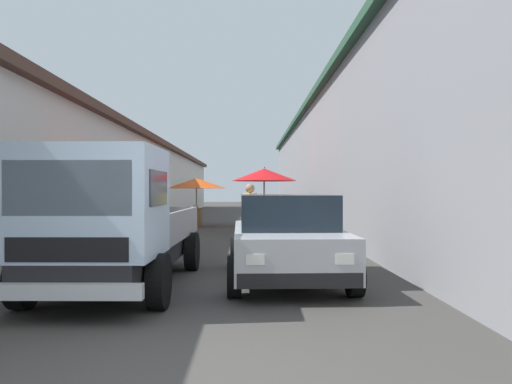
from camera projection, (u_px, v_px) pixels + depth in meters
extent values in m
plane|color=#3D3A38|center=(229.00, 233.00, 17.22)|extent=(90.00, 90.00, 0.00)
cube|color=beige|center=(57.00, 183.00, 19.37)|extent=(49.50, 7.00, 3.59)
cube|color=#4C3328|center=(57.00, 135.00, 19.36)|extent=(49.80, 7.50, 0.24)
cube|color=gray|center=(403.00, 163.00, 19.55)|extent=(49.50, 7.00, 5.20)
cube|color=#284C38|center=(403.00, 95.00, 19.54)|extent=(49.80, 7.50, 0.24)
cylinder|color=#9E9EA3|center=(196.00, 202.00, 20.61)|extent=(0.06, 0.06, 2.03)
cone|color=#D84C14|center=(196.00, 183.00, 20.60)|extent=(2.55, 2.55, 0.44)
sphere|color=#9E9EA3|center=(196.00, 177.00, 20.60)|extent=(0.07, 0.07, 0.07)
cube|color=brown|center=(192.00, 218.00, 20.43)|extent=(0.98, 0.79, 0.74)
sphere|color=orange|center=(187.00, 208.00, 20.35)|extent=(0.09, 0.09, 0.09)
sphere|color=orange|center=(184.00, 208.00, 20.16)|extent=(0.09, 0.09, 0.09)
sphere|color=orange|center=(198.00, 207.00, 20.77)|extent=(0.09, 0.09, 0.09)
sphere|color=orange|center=(189.00, 207.00, 20.59)|extent=(0.09, 0.09, 0.09)
sphere|color=orange|center=(194.00, 208.00, 20.36)|extent=(0.09, 0.09, 0.09)
sphere|color=orange|center=(194.00, 206.00, 20.43)|extent=(0.09, 0.09, 0.09)
cylinder|color=#9E9EA3|center=(264.00, 199.00, 20.80)|extent=(0.06, 0.06, 2.28)
cone|color=red|center=(264.00, 177.00, 20.79)|extent=(2.43, 2.43, 0.37)
sphere|color=#9E9EA3|center=(264.00, 171.00, 20.79)|extent=(0.07, 0.07, 0.07)
cube|color=olive|center=(266.00, 216.00, 20.71)|extent=(0.83, 0.78, 0.84)
sphere|color=orange|center=(261.00, 204.00, 20.54)|extent=(0.09, 0.09, 0.09)
sphere|color=orange|center=(263.00, 205.00, 20.61)|extent=(0.09, 0.09, 0.09)
sphere|color=orange|center=(262.00, 205.00, 20.72)|extent=(0.09, 0.09, 0.09)
cylinder|color=#9E9EA3|center=(117.00, 213.00, 10.93)|extent=(0.06, 0.06, 2.03)
cone|color=red|center=(116.00, 175.00, 10.93)|extent=(2.32, 2.32, 0.34)
sphere|color=#9E9EA3|center=(116.00, 166.00, 10.93)|extent=(0.07, 0.07, 0.07)
cube|color=olive|center=(123.00, 239.00, 11.01)|extent=(0.75, 0.65, 0.85)
sphere|color=orange|center=(118.00, 218.00, 10.94)|extent=(0.09, 0.09, 0.09)
sphere|color=orange|center=(118.00, 219.00, 10.81)|extent=(0.09, 0.09, 0.09)
sphere|color=orange|center=(135.00, 218.00, 11.26)|extent=(0.09, 0.09, 0.09)
sphere|color=orange|center=(120.00, 218.00, 11.25)|extent=(0.09, 0.09, 0.09)
cylinder|color=#9E9EA3|center=(264.00, 202.00, 16.54)|extent=(0.06, 0.06, 2.26)
cone|color=red|center=(264.00, 175.00, 16.54)|extent=(2.21, 2.21, 0.42)
sphere|color=#9E9EA3|center=(264.00, 167.00, 16.54)|extent=(0.07, 0.07, 0.07)
cube|color=olive|center=(266.00, 225.00, 16.34)|extent=(0.96, 0.70, 0.74)
sphere|color=orange|center=(267.00, 212.00, 16.38)|extent=(0.09, 0.09, 0.09)
sphere|color=orange|center=(265.00, 213.00, 16.03)|extent=(0.09, 0.09, 0.09)
sphere|color=orange|center=(266.00, 210.00, 16.65)|extent=(0.09, 0.09, 0.09)
cube|color=#ADAFB5|center=(286.00, 247.00, 8.28)|extent=(3.94, 1.80, 0.64)
cube|color=#19232D|center=(285.00, 211.00, 8.43)|extent=(2.37, 1.56, 0.56)
cube|color=black|center=(300.00, 280.00, 6.37)|extent=(0.14, 1.65, 0.20)
cube|color=silver|center=(345.00, 259.00, 6.37)|extent=(0.07, 0.24, 0.14)
cube|color=silver|center=(255.00, 259.00, 6.33)|extent=(0.07, 0.24, 0.14)
cylinder|color=black|center=(355.00, 276.00, 6.99)|extent=(0.60, 0.21, 0.60)
cylinder|color=black|center=(234.00, 277.00, 6.93)|extent=(0.60, 0.21, 0.60)
cylinder|color=black|center=(323.00, 252.00, 9.64)|extent=(0.60, 0.21, 0.60)
cylinder|color=black|center=(236.00, 253.00, 9.58)|extent=(0.60, 0.21, 0.60)
cube|color=black|center=(126.00, 254.00, 7.89)|extent=(4.83, 1.57, 0.36)
cube|color=#ADC6E0|center=(90.00, 202.00, 6.25)|extent=(1.57, 1.78, 1.40)
cube|color=#19232D|center=(68.00, 188.00, 5.51)|extent=(0.09, 1.47, 0.63)
cube|color=#19232D|center=(90.00, 188.00, 6.25)|extent=(1.08, 1.80, 0.45)
cube|color=black|center=(68.00, 249.00, 5.51)|extent=(0.09, 1.40, 0.28)
cube|color=silver|center=(65.00, 292.00, 5.43)|extent=(0.16, 1.75, 0.18)
cube|color=gray|center=(184.00, 224.00, 8.70)|extent=(3.16, 0.13, 0.50)
cube|color=gray|center=(92.00, 224.00, 8.71)|extent=(3.16, 0.13, 0.50)
cube|color=gray|center=(157.00, 219.00, 10.26)|extent=(0.09, 1.65, 0.50)
cylinder|color=black|center=(159.00, 281.00, 6.25)|extent=(0.72, 0.24, 0.72)
cylinder|color=black|center=(23.00, 281.00, 6.26)|extent=(0.72, 0.24, 0.72)
cylinder|color=black|center=(192.00, 251.00, 9.32)|extent=(0.72, 0.24, 0.72)
cylinder|color=black|center=(101.00, 251.00, 9.33)|extent=(0.72, 0.24, 0.72)
cylinder|color=navy|center=(251.00, 235.00, 12.02)|extent=(0.14, 0.14, 0.83)
cylinder|color=navy|center=(249.00, 235.00, 12.18)|extent=(0.14, 0.14, 0.83)
cube|color=#D8C666|center=(250.00, 206.00, 12.10)|extent=(0.52, 0.35, 0.62)
sphere|color=#A57A5B|center=(250.00, 188.00, 12.09)|extent=(0.23, 0.23, 0.23)
cylinder|color=#D8C666|center=(254.00, 205.00, 11.82)|extent=(0.08, 0.08, 0.56)
cylinder|color=#D8C666|center=(246.00, 204.00, 12.37)|extent=(0.08, 0.08, 0.56)
cylinder|color=black|center=(285.00, 221.00, 20.25)|extent=(0.45, 0.18, 0.44)
cylinder|color=black|center=(281.00, 224.00, 19.03)|extent=(0.45, 0.20, 0.44)
cube|color=silver|center=(283.00, 221.00, 19.59)|extent=(0.94, 0.46, 0.08)
ellipsoid|color=black|center=(282.00, 212.00, 19.29)|extent=(0.60, 0.37, 0.20)
cube|color=silver|center=(285.00, 211.00, 20.20)|extent=(0.20, 0.34, 0.56)
cylinder|color=silver|center=(285.00, 208.00, 20.13)|extent=(0.28, 0.12, 0.68)
cylinder|color=black|center=(284.00, 200.00, 20.05)|extent=(0.55, 0.15, 0.04)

